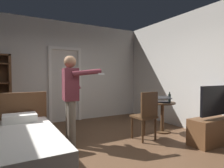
% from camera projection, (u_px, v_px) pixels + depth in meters
% --- Properties ---
extents(ground_plane, '(5.77, 5.77, 0.00)m').
position_uv_depth(ground_plane, '(100.00, 155.00, 3.11)').
color(ground_plane, brown).
extents(wall_back, '(5.34, 0.12, 2.86)m').
position_uv_depth(wall_back, '(59.00, 72.00, 5.39)').
color(wall_back, beige).
rests_on(wall_back, ground_plane).
extents(wall_right, '(0.12, 5.49, 2.86)m').
position_uv_depth(wall_right, '(203.00, 71.00, 4.33)').
color(wall_right, beige).
rests_on(wall_right, ground_plane).
extents(doorway_frame, '(0.93, 0.08, 2.13)m').
position_uv_depth(doorway_frame, '(65.00, 79.00, 5.41)').
color(doorway_frame, white).
rests_on(doorway_frame, ground_plane).
extents(tv_flatscreen, '(1.24, 0.40, 1.12)m').
position_uv_depth(tv_flatscreen, '(216.00, 127.00, 3.71)').
color(tv_flatscreen, brown).
rests_on(tv_flatscreen, ground_plane).
extents(side_table, '(0.59, 0.59, 0.70)m').
position_uv_depth(side_table, '(162.00, 112.00, 4.40)').
color(side_table, '#4C331E').
rests_on(side_table, ground_plane).
extents(laptop, '(0.42, 0.42, 0.15)m').
position_uv_depth(laptop, '(162.00, 100.00, 4.33)').
color(laptop, black).
rests_on(laptop, side_table).
extents(bottle_on_table, '(0.06, 0.06, 0.24)m').
position_uv_depth(bottle_on_table, '(169.00, 98.00, 4.38)').
color(bottle_on_table, '#28342E').
rests_on(bottle_on_table, side_table).
extents(wooden_chair, '(0.44, 0.44, 0.99)m').
position_uv_depth(wooden_chair, '(146.00, 114.00, 3.84)').
color(wooden_chair, '#4C331E').
rests_on(wooden_chair, ground_plane).
extents(person_blue_shirt, '(0.71, 0.64, 1.69)m').
position_uv_depth(person_blue_shirt, '(71.00, 93.00, 3.60)').
color(person_blue_shirt, gray).
rests_on(person_blue_shirt, ground_plane).
extents(suitcase_dark, '(0.53, 0.47, 0.41)m').
position_uv_depth(suitcase_dark, '(15.00, 126.00, 4.18)').
color(suitcase_dark, '#4C1919').
rests_on(suitcase_dark, ground_plane).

